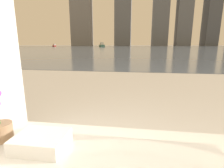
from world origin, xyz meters
name	(u,v)px	position (x,y,z in m)	size (l,w,h in m)	color
potted_orchid	(0,125)	(-0.46, 0.83, 0.64)	(0.13, 0.13, 0.37)	#8C6B4C
towel_stack	(41,142)	(-0.18, 0.79, 0.59)	(0.27, 0.21, 0.08)	white
harbor_water	(137,47)	(0.00, 62.00, 0.01)	(180.00, 110.00, 0.01)	slate
harbor_boat_0	(54,46)	(-37.71, 77.13, 0.40)	(1.62, 3.10, 1.11)	maroon
harbor_boat_2	(102,45)	(-14.07, 70.44, 0.64)	(3.22, 5.06, 1.80)	#335647
skyline_tower_0	(82,23)	(-37.35, 118.00, 14.85)	(13.70, 6.39, 29.70)	slate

